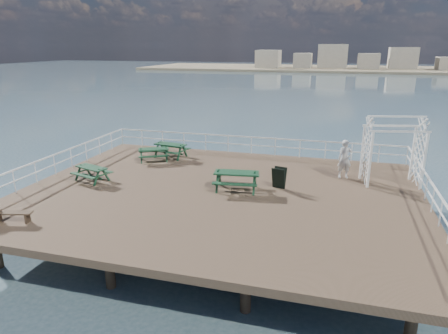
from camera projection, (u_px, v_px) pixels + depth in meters
ground at (220, 194)px, 18.37m from camera, size 18.00×14.00×0.30m
sea_backdrop at (363, 66)px, 138.54m from camera, size 300.00×300.00×9.20m
railing at (232, 158)px, 20.45m from camera, size 17.77×13.76×1.10m
picnic_table_a at (154, 152)px, 22.98m from camera, size 2.15×2.00×0.83m
picnic_table_b at (171, 148)px, 23.73m from camera, size 2.12×1.82×0.92m
picnic_table_c at (236, 177)px, 18.32m from camera, size 2.21×1.87×0.98m
picnic_table_d at (92, 171)px, 19.60m from camera, size 1.97×1.76×0.80m
flat_bench_far at (13, 215)px, 15.00m from camera, size 1.51×0.70×0.42m
trellis_arbor at (392, 154)px, 18.94m from camera, size 2.90×1.95×3.30m
sandwich_board at (279, 178)px, 18.59m from camera, size 0.70×0.58×1.01m
person at (345, 159)px, 19.94m from camera, size 0.81×0.64×1.93m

